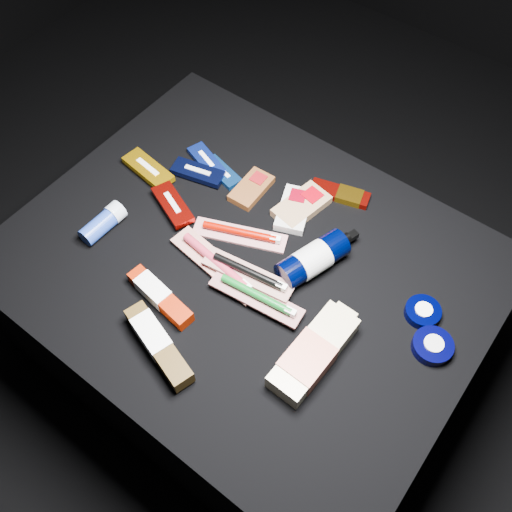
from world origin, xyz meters
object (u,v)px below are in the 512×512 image
Objects in this scene: lotion_bottle at (313,259)px; toothpaste_carton_red at (158,295)px; deodorant_stick at (103,223)px; bodywash_bottle at (312,354)px.

toothpaste_carton_red is at bearing -112.44° from lotion_bottle.
lotion_bottle is at bearing 26.07° from deodorant_stick.
toothpaste_carton_red is (-0.32, -0.08, -0.01)m from bodywash_bottle.
bodywash_bottle and deodorant_stick have the same top height.
lotion_bottle is at bearing 125.59° from bodywash_bottle.
deodorant_stick is at bearing -176.41° from bodywash_bottle.
deodorant_stick is at bearing 171.87° from toothpaste_carton_red.
toothpaste_carton_red is (0.21, -0.06, -0.01)m from deodorant_stick.
lotion_bottle reaches higher than toothpaste_carton_red.
deodorant_stick is (-0.42, -0.19, -0.01)m from lotion_bottle.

